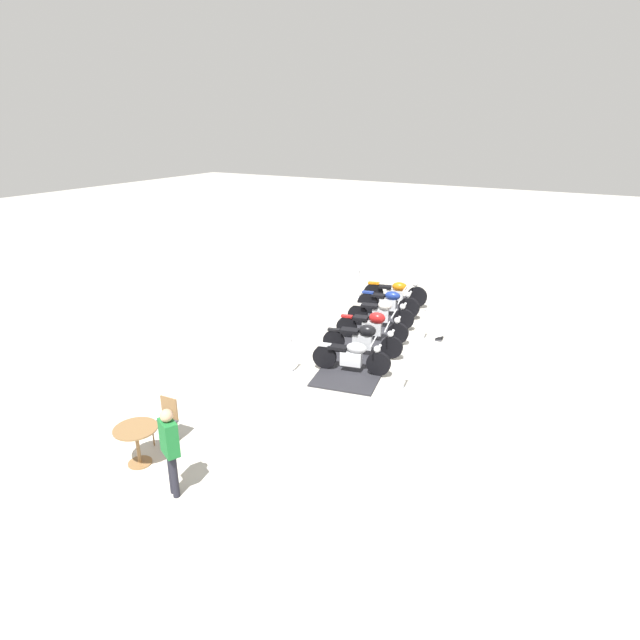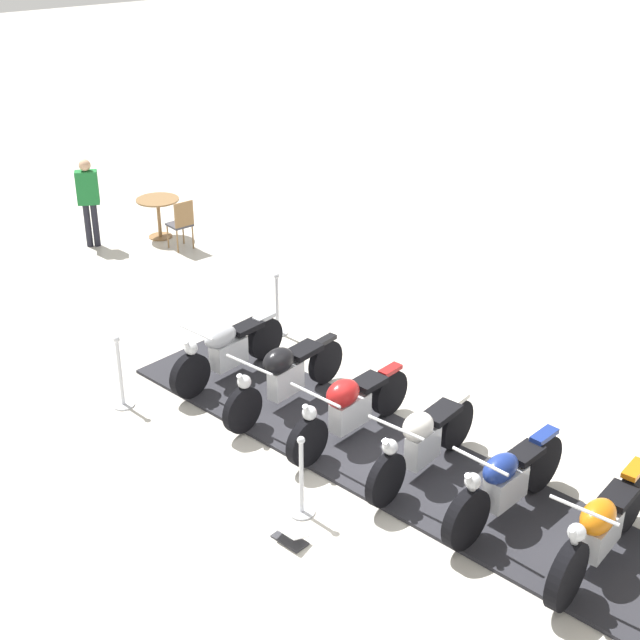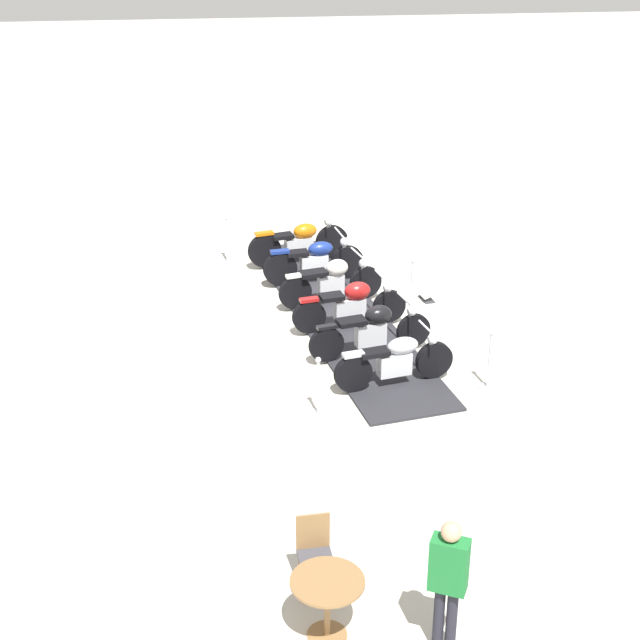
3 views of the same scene
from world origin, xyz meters
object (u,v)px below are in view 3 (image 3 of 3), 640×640
motorcycle_cream (332,280)px  stanchion_left_rear (227,248)px  motorcycle_copper (300,241)px  stanchion_right_mid (412,291)px  stanchion_right_front (489,368)px  stanchion_left_front (318,396)px  motorcycle_chrome (396,360)px  cafe_chair_near_table (314,549)px  motorcycle_navy (315,260)px  motorcycle_black (373,328)px  cafe_table (327,594)px  bystander_person (448,576)px  motorcycle_maroon (352,304)px  info_placard (427,297)px

motorcycle_cream → stanchion_left_rear: 3.15m
motorcycle_copper → motorcycle_cream: bearing=-93.9°
stanchion_right_mid → stanchion_right_front: (3.28, 0.61, 0.01)m
stanchion_left_front → motorcycle_chrome: bearing=119.6°
cafe_chair_near_table → motorcycle_chrome: bearing=155.0°
motorcycle_chrome → motorcycle_navy: size_ratio=0.97×
motorcycle_navy → cafe_chair_near_table: (9.14, -1.03, 0.05)m
motorcycle_black → cafe_table: 6.83m
stanchion_right_front → stanchion_left_rear: size_ratio=0.98×
stanchion_right_mid → bystander_person: (8.91, -1.46, 0.66)m
motorcycle_cream → cafe_chair_near_table: size_ratio=2.15×
motorcycle_black → cafe_chair_near_table: (5.81, -1.67, 0.02)m
cafe_chair_near_table → motorcycle_cream: bearing=167.8°
stanchion_right_front → bystander_person: size_ratio=0.62×
motorcycle_navy → bystander_person: 10.33m
motorcycle_black → motorcycle_copper: motorcycle_copper is taller
motorcycle_cream → bystander_person: 9.22m
cafe_table → stanchion_left_front: bearing=174.6°
stanchion_right_mid → cafe_chair_near_table: 8.21m
motorcycle_navy → motorcycle_copper: bearing=91.7°
motorcycle_maroon → motorcycle_copper: motorcycle_copper is taller
motorcycle_copper → info_placard: 3.22m
motorcycle_copper → stanchion_left_rear: bearing=157.2°
motorcycle_maroon → stanchion_right_front: bearing=-63.2°
motorcycle_black → motorcycle_maroon: 1.13m
stanchion_left_rear → cafe_chair_near_table: (10.49, 0.72, 0.21)m
motorcycle_cream → stanchion_left_rear: bearing=114.9°
cafe_chair_near_table → bystander_person: 1.80m
info_placard → stanchion_left_front: bearing=-43.1°
motorcycle_cream → motorcycle_navy: bearing=86.8°
motorcycle_black → info_placard: (-2.24, 1.46, -0.46)m
motorcycle_black → stanchion_left_rear: stanchion_left_rear is taller
cafe_table → stanchion_left_rear: bearing=-176.1°
stanchion_left_rear → cafe_table: (11.31, 0.77, 0.25)m
stanchion_right_front → bystander_person: bearing=-20.2°
stanchion_right_front → bystander_person: bystander_person is taller
motorcycle_cream → bystander_person: bystander_person is taller
motorcycle_cream → cafe_table: 8.94m
motorcycle_chrome → motorcycle_cream: 3.39m
info_placard → motorcycle_navy: bearing=-128.1°
motorcycle_navy → info_placard: 2.40m
stanchion_right_front → stanchion_left_front: (0.53, -2.86, -0.03)m
stanchion_left_front → cafe_chair_near_table: bearing=-7.2°
motorcycle_maroon → info_placard: 2.06m
stanchion_right_front → stanchion_left_front: bearing=-79.5°
stanchion_left_front → stanchion_right_front: bearing=100.5°
stanchion_left_rear → cafe_chair_near_table: size_ratio=1.11×
cafe_table → cafe_chair_near_table: cafe_chair_near_table is taller
stanchion_right_front → stanchion_left_rear: bearing=-145.9°
motorcycle_navy → cafe_table: size_ratio=2.55×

